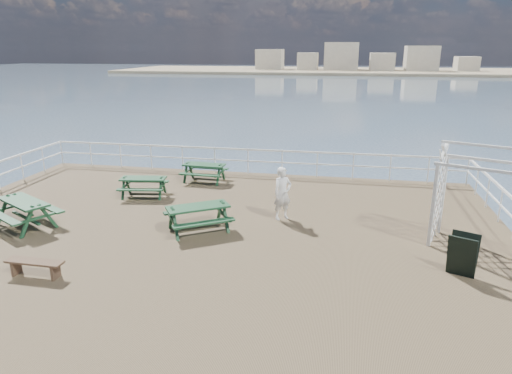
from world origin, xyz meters
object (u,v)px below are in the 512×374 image
Objects in this scene: picnic_table_b at (143,183)px; flat_bench_near at (35,265)px; picnic_table_a at (204,169)px; picnic_table_d at (24,208)px; person at (283,193)px; picnic_table_c at (198,213)px; trellis_arbor at (480,203)px.

picnic_table_b is 1.28× the size of flat_bench_near.
picnic_table_d reaches higher than picnic_table_a.
picnic_table_a is 0.72× the size of picnic_table_d.
person reaches higher than picnic_table_a.
picnic_table_b is 0.78× the size of picnic_table_c.
trellis_arbor is (12.95, 0.95, 0.66)m from picnic_table_d.
picnic_table_b is 0.63× the size of trellis_arbor.
picnic_table_a is at bearing 80.42° from flat_bench_near.
person is (5.28, -1.35, 0.34)m from picnic_table_b.
trellis_arbor reaches higher than picnic_table_c.
picnic_table_a is at bearing 96.94° from person.
picnic_table_c is 0.95× the size of picnic_table_d.
trellis_arbor is at bearing -50.59° from person.
person reaches higher than picnic_table_b.
picnic_table_d is at bearing -153.05° from trellis_arbor.
picnic_table_c is at bearing 35.74° from picnic_table_d.
picnic_table_c reaches higher than picnic_table_b.
picnic_table_a is at bearing 71.85° from picnic_table_c.
picnic_table_d is at bearing -120.69° from picnic_table_a.
person reaches higher than picnic_table_d.
trellis_arbor is at bearing 19.97° from flat_bench_near.
person reaches higher than flat_bench_near.
picnic_table_a is at bearing 84.55° from picnic_table_d.
flat_bench_near is at bearing -98.43° from picnic_table_b.
picnic_table_c is at bearing 173.56° from person.
trellis_arbor reaches higher than person.
trellis_arbor is (7.70, 0.28, 0.70)m from picnic_table_c.
flat_bench_near is at bearing -21.55° from picnic_table_d.
picnic_table_a reaches higher than picnic_table_b.
trellis_arbor reaches higher than picnic_table_a.
picnic_table_c is 1.37× the size of person.
person is at bearing 43.78° from flat_bench_near.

